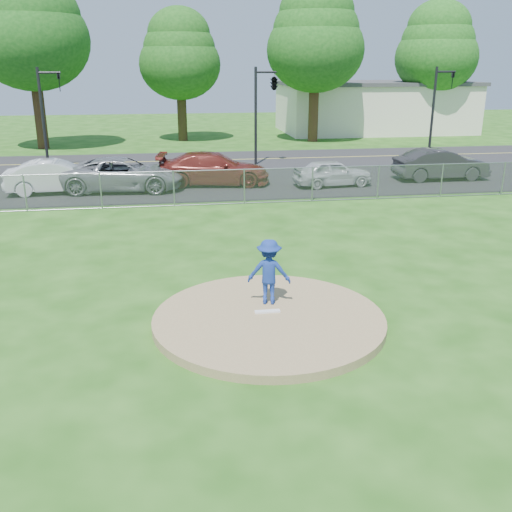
# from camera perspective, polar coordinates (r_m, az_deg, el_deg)

# --- Properties ---
(ground) EXTENTS (120.00, 120.00, 0.00)m
(ground) POSITION_cam_1_polar(r_m,az_deg,el_deg) (22.77, -3.01, 4.00)
(ground) COLOR #1B4C10
(ground) RESTS_ON ground
(pitchers_mound) EXTENTS (5.40, 5.40, 0.20)m
(pitchers_mound) POSITION_cam_1_polar(r_m,az_deg,el_deg) (13.37, 1.29, -6.38)
(pitchers_mound) COLOR #8F764E
(pitchers_mound) RESTS_ON ground
(pitching_rubber) EXTENTS (0.60, 0.15, 0.04)m
(pitching_rubber) POSITION_cam_1_polar(r_m,az_deg,el_deg) (13.50, 1.15, -5.57)
(pitching_rubber) COLOR white
(pitching_rubber) RESTS_ON pitchers_mound
(chain_link_fence) EXTENTS (40.00, 0.06, 1.50)m
(chain_link_fence) POSITION_cam_1_polar(r_m,az_deg,el_deg) (24.54, -3.51, 6.86)
(chain_link_fence) COLOR gray
(chain_link_fence) RESTS_ON ground
(parking_lot) EXTENTS (50.00, 8.00, 0.01)m
(parking_lot) POSITION_cam_1_polar(r_m,az_deg,el_deg) (29.08, -4.30, 7.21)
(parking_lot) COLOR black
(parking_lot) RESTS_ON ground
(street) EXTENTS (60.00, 7.00, 0.01)m
(street) POSITION_cam_1_polar(r_m,az_deg,el_deg) (36.45, -5.24, 9.52)
(street) COLOR #232325
(street) RESTS_ON ground
(commercial_building) EXTENTS (16.40, 9.40, 4.30)m
(commercial_building) POSITION_cam_1_polar(r_m,az_deg,el_deg) (53.23, 11.69, 14.43)
(commercial_building) COLOR beige
(commercial_building) RESTS_ON ground
(tree_left) EXTENTS (7.84, 7.84, 12.53)m
(tree_left) POSITION_cam_1_polar(r_m,az_deg,el_deg) (43.91, -21.73, 20.70)
(tree_left) COLOR #331E12
(tree_left) RESTS_ON ground
(tree_center) EXTENTS (6.16, 6.16, 9.84)m
(tree_center) POSITION_cam_1_polar(r_m,az_deg,el_deg) (45.95, -7.65, 19.41)
(tree_center) COLOR #332312
(tree_center) RESTS_ON ground
(tree_right) EXTENTS (7.28, 7.28, 11.63)m
(tree_right) POSITION_cam_1_polar(r_m,az_deg,el_deg) (45.35, 5.99, 20.98)
(tree_right) COLOR #3B2415
(tree_right) RESTS_ON ground
(tree_far_right) EXTENTS (6.72, 6.72, 10.74)m
(tree_far_right) POSITION_cam_1_polar(r_m,az_deg,el_deg) (51.89, 17.65, 19.30)
(tree_far_right) COLOR #331F12
(tree_far_right) RESTS_ON ground
(traffic_signal_left) EXTENTS (1.28, 0.20, 5.60)m
(traffic_signal_left) POSITION_cam_1_polar(r_m,az_deg,el_deg) (34.66, -20.23, 13.61)
(traffic_signal_left) COLOR black
(traffic_signal_left) RESTS_ON ground
(traffic_signal_center) EXTENTS (1.42, 2.48, 5.60)m
(traffic_signal_center) POSITION_cam_1_polar(r_m,az_deg,el_deg) (34.48, 1.63, 16.76)
(traffic_signal_center) COLOR black
(traffic_signal_center) RESTS_ON ground
(traffic_signal_right) EXTENTS (1.28, 0.20, 5.60)m
(traffic_signal_right) POSITION_cam_1_polar(r_m,az_deg,el_deg) (37.73, 17.65, 14.20)
(traffic_signal_right) COLOR black
(traffic_signal_right) RESTS_ON ground
(pitcher) EXTENTS (1.16, 0.83, 1.61)m
(pitcher) POSITION_cam_1_polar(r_m,az_deg,el_deg) (13.73, 1.31, -1.59)
(pitcher) COLOR navy
(pitcher) RESTS_ON pitchers_mound
(traffic_cone) EXTENTS (0.35, 0.35, 0.67)m
(traffic_cone) POSITION_cam_1_polar(r_m,az_deg,el_deg) (28.37, -15.78, 6.98)
(traffic_cone) COLOR #E6580C
(traffic_cone) RESTS_ON parking_lot
(parked_car_white) EXTENTS (4.77, 2.01, 1.53)m
(parked_car_white) POSITION_cam_1_polar(r_m,az_deg,el_deg) (28.34, -19.26, 7.52)
(parked_car_white) COLOR silver
(parked_car_white) RESTS_ON parking_lot
(parked_car_gray) EXTENTS (5.78, 2.95, 1.56)m
(parked_car_gray) POSITION_cam_1_polar(r_m,az_deg,el_deg) (28.02, -13.16, 7.98)
(parked_car_gray) COLOR gray
(parked_car_gray) RESTS_ON parking_lot
(parked_car_darkred) EXTENTS (5.74, 2.90, 1.60)m
(parked_car_darkred) POSITION_cam_1_polar(r_m,az_deg,el_deg) (28.74, -4.26, 8.71)
(parked_car_darkred) COLOR maroon
(parked_car_darkred) RESTS_ON parking_lot
(parked_car_pearl) EXTENTS (3.97, 1.89, 1.31)m
(parked_car_pearl) POSITION_cam_1_polar(r_m,az_deg,el_deg) (28.63, 7.67, 8.26)
(parked_car_pearl) COLOR #B9BBBD
(parked_car_pearl) RESTS_ON parking_lot
(parked_car_charcoal) EXTENTS (4.81, 1.70, 1.58)m
(parked_car_charcoal) POSITION_cam_1_polar(r_m,az_deg,el_deg) (31.50, 18.01, 8.72)
(parked_car_charcoal) COLOR #272729
(parked_car_charcoal) RESTS_ON parking_lot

